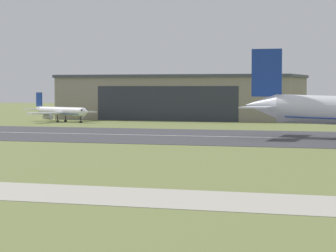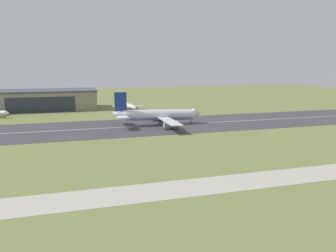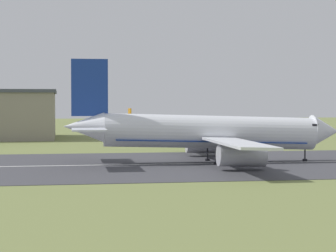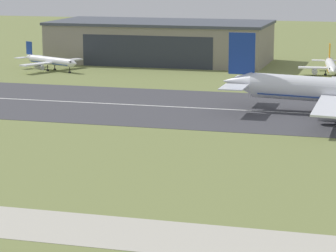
{
  "view_description": "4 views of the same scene",
  "coord_description": "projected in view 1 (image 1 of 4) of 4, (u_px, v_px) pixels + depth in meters",
  "views": [
    {
      "loc": [
        54.56,
        -36.37,
        9.86
      ],
      "look_at": [
        16.09,
        80.62,
        3.83
      ],
      "focal_mm": 85.0,
      "sensor_mm": 36.0,
      "label": 1
    },
    {
      "loc": [
        0.79,
        -43.32,
        30.34
      ],
      "look_at": [
        36.84,
        77.76,
        6.88
      ],
      "focal_mm": 35.0,
      "sensor_mm": 36.0,
      "label": 2
    },
    {
      "loc": [
        19.59,
        9.88,
        10.44
      ],
      "look_at": [
        34.32,
        99.74,
        6.99
      ],
      "focal_mm": 70.0,
      "sensor_mm": 36.0,
      "label": 3
    },
    {
      "loc": [
        55.8,
        -57.86,
        32.36
      ],
      "look_at": [
        17.74,
        79.24,
        3.31
      ],
      "focal_mm": 85.0,
      "sensor_mm": 36.0,
      "label": 4
    }
  ],
  "objects": [
    {
      "name": "airplane_parked_west",
      "position": [
        61.0,
        112.0,
        225.33
      ],
      "size": [
        24.14,
        22.04,
        8.32
      ],
      "color": "white",
      "rests_on": "ground_plane"
    },
    {
      "name": "runway_strip",
      "position": [
        148.0,
        135.0,
        162.37
      ],
      "size": [
        457.81,
        48.56,
        0.06
      ],
      "primitive_type": "cube",
      "color": "#3D3D42",
      "rests_on": "ground_plane"
    },
    {
      "name": "ground_plane",
      "position": [
        3.0,
        160.0,
        107.19
      ],
      "size": [
        697.81,
        697.81,
        0.0
      ],
      "primitive_type": "plane",
      "color": "olive"
    },
    {
      "name": "runway_centreline",
      "position": [
        148.0,
        135.0,
        162.36
      ],
      "size": [
        412.03,
        0.7,
        0.01
      ],
      "primitive_type": "cube",
      "color": "silver",
      "rests_on": "runway_strip"
    },
    {
      "name": "hangar_building",
      "position": [
        183.0,
        97.0,
        246.0
      ],
      "size": [
        72.61,
        33.88,
        13.59
      ],
      "color": "gray",
      "rests_on": "ground_plane"
    }
  ]
}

